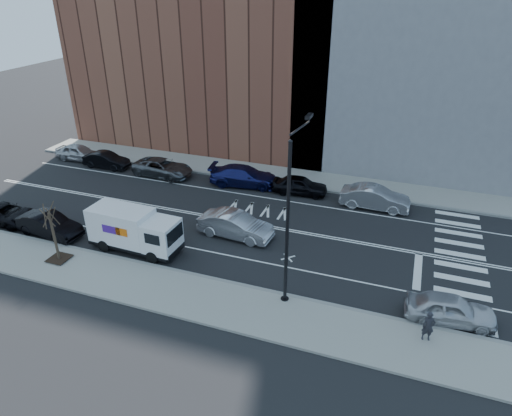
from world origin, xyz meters
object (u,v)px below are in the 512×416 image
Objects in this scene: far_parked_a at (79,152)px; near_parked_front at (450,309)px; pedestrian at (428,326)px; fedex_van at (134,230)px; far_parked_b at (106,160)px; driving_sedan at (236,225)px.

far_parked_a is 34.54m from near_parked_front.
far_parked_a is at bearing 142.96° from pedestrian.
near_parked_front is 2.19m from pedestrian.
fedex_van is 1.42× the size of far_parked_b.
far_parked_b is at bearing 62.77° from near_parked_front.
fedex_van is 17.73m from pedestrian.
driving_sedan reaches higher than far_parked_b.
driving_sedan is at bearing -115.82° from far_parked_b.
driving_sedan is (5.36, 3.64, -0.59)m from fedex_van.
pedestrian is at bearing -116.25° from far_parked_b.
far_parked_b is 0.84× the size of driving_sedan.
driving_sedan is at bearing -113.46° from far_parked_a.
driving_sedan is 13.87m from near_parked_front.
fedex_van is 18.03m from far_parked_a.
fedex_van is at bearing 128.51° from driving_sedan.
far_parked_b is 2.73× the size of pedestrian.
pedestrian is (27.77, -13.43, 0.23)m from far_parked_b.
far_parked_b is at bearing 134.90° from fedex_van.
far_parked_a is 20.71m from driving_sedan.
fedex_van is 1.19× the size of driving_sedan.
far_parked_a is at bearing 71.48° from driving_sedan.
driving_sedan is 3.24× the size of pedestrian.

